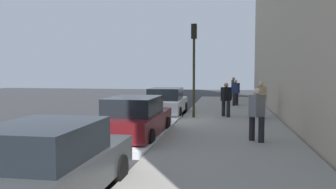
{
  "coord_description": "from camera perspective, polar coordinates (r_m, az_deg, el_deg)",
  "views": [
    {
      "loc": [
        -16.27,
        -3.16,
        2.4
      ],
      "look_at": [
        1.84,
        -0.04,
        1.14
      ],
      "focal_mm": 36.52,
      "sensor_mm": 36.0,
      "label": 1
    }
  ],
  "objects": [
    {
      "name": "ground_plane",
      "position": [
        16.74,
        -1.2,
        -4.31
      ],
      "size": [
        56.0,
        56.0,
        0.0
      ],
      "primitive_type": "plane",
      "color": "#333335"
    },
    {
      "name": "sidewalk",
      "position": [
        16.43,
        10.2,
        -4.27
      ],
      "size": [
        28.0,
        4.6,
        0.15
      ],
      "primitive_type": "cube",
      "color": "gray",
      "rests_on": "ground"
    },
    {
      "name": "lane_stripe_centre",
      "position": [
        17.63,
        -11.48,
        -3.96
      ],
      "size": [
        28.0,
        0.14,
        0.01
      ],
      "primitive_type": "cube",
      "color": "gold",
      "rests_on": "ground"
    },
    {
      "name": "snow_bank_curb",
      "position": [
        13.19,
        -1.13,
        -6.07
      ],
      "size": [
        7.86,
        0.56,
        0.22
      ],
      "primitive_type": "cube",
      "color": "white",
      "rests_on": "ground"
    },
    {
      "name": "parked_car_charcoal",
      "position": [
        6.47,
        -19.25,
        -11.01
      ],
      "size": [
        4.21,
        1.91,
        1.51
      ],
      "color": "black",
      "rests_on": "ground"
    },
    {
      "name": "parked_car_maroon",
      "position": [
        12.0,
        -5.54,
        -3.96
      ],
      "size": [
        4.48,
        1.92,
        1.51
      ],
      "color": "black",
      "rests_on": "ground"
    },
    {
      "name": "parked_car_white",
      "position": [
        18.13,
        -0.28,
        -1.27
      ],
      "size": [
        4.22,
        1.94,
        1.51
      ],
      "color": "black",
      "rests_on": "ground"
    },
    {
      "name": "pedestrian_black_coat",
      "position": [
        17.07,
        9.65,
        -0.68
      ],
      "size": [
        0.51,
        0.53,
        1.68
      ],
      "color": "black",
      "rests_on": "sidewalk"
    },
    {
      "name": "pedestrian_tan_coat",
      "position": [
        16.86,
        15.29,
        -0.66
      ],
      "size": [
        0.58,
        0.48,
        1.77
      ],
      "color": "black",
      "rests_on": "sidewalk"
    },
    {
      "name": "pedestrian_brown_coat",
      "position": [
        27.37,
        10.86,
        1.13
      ],
      "size": [
        0.5,
        0.59,
        1.78
      ],
      "color": "black",
      "rests_on": "sidewalk"
    },
    {
      "name": "pedestrian_navy_coat",
      "position": [
        22.73,
        11.2,
        0.47
      ],
      "size": [
        0.5,
        0.54,
        1.7
      ],
      "color": "black",
      "rests_on": "sidewalk"
    },
    {
      "name": "pedestrian_grey_coat",
      "position": [
        11.25,
        14.61,
        -3.01
      ],
      "size": [
        0.54,
        0.53,
        1.72
      ],
      "color": "black",
      "rests_on": "sidewalk"
    },
    {
      "name": "traffic_light_pole",
      "position": [
        16.58,
        4.35,
        6.63
      ],
      "size": [
        0.35,
        0.26,
        4.5
      ],
      "color": "#2D2D19",
      "rests_on": "sidewalk"
    },
    {
      "name": "rolling_suitcase",
      "position": [
        23.32,
        11.08,
        -1.02
      ],
      "size": [
        0.34,
        0.22,
        0.89
      ],
      "color": "black",
      "rests_on": "sidewalk"
    }
  ]
}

